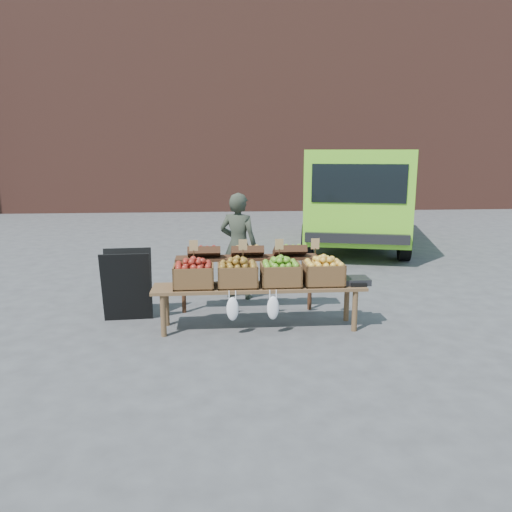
{
  "coord_description": "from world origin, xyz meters",
  "views": [
    {
      "loc": [
        -0.57,
        -5.81,
        2.25
      ],
      "look_at": [
        -0.04,
        0.8,
        0.85
      ],
      "focal_mm": 35.0,
      "sensor_mm": 36.0,
      "label": 1
    }
  ],
  "objects_px": {
    "crate_green_apples": "(323,274)",
    "crate_russet_pears": "(237,275)",
    "display_bench": "(259,307)",
    "weighing_scale": "(355,281)",
    "back_table": "(247,276)",
    "delivery_van": "(355,198)",
    "chalkboard_sign": "(127,285)",
    "crate_red_apples": "(281,274)",
    "vendor": "(238,246)",
    "crate_golden_apples": "(194,276)"
  },
  "relations": [
    {
      "from": "vendor",
      "to": "delivery_van",
      "type": "bearing_deg",
      "value": -101.35
    },
    {
      "from": "crate_golden_apples",
      "to": "vendor",
      "type": "bearing_deg",
      "value": 66.16
    },
    {
      "from": "display_bench",
      "to": "weighing_scale",
      "type": "distance_m",
      "value": 1.29
    },
    {
      "from": "back_table",
      "to": "weighing_scale",
      "type": "relative_size",
      "value": 6.18
    },
    {
      "from": "chalkboard_sign",
      "to": "crate_green_apples",
      "type": "bearing_deg",
      "value": -14.34
    },
    {
      "from": "vendor",
      "to": "crate_russet_pears",
      "type": "bearing_deg",
      "value": 111.02
    },
    {
      "from": "display_bench",
      "to": "weighing_scale",
      "type": "bearing_deg",
      "value": 0.0
    },
    {
      "from": "vendor",
      "to": "back_table",
      "type": "height_order",
      "value": "vendor"
    },
    {
      "from": "crate_golden_apples",
      "to": "weighing_scale",
      "type": "height_order",
      "value": "crate_golden_apples"
    },
    {
      "from": "weighing_scale",
      "to": "vendor",
      "type": "bearing_deg",
      "value": 135.54
    },
    {
      "from": "crate_russet_pears",
      "to": "crate_green_apples",
      "type": "bearing_deg",
      "value": 0.0
    },
    {
      "from": "display_bench",
      "to": "crate_russet_pears",
      "type": "height_order",
      "value": "crate_russet_pears"
    },
    {
      "from": "vendor",
      "to": "display_bench",
      "type": "relative_size",
      "value": 0.61
    },
    {
      "from": "crate_green_apples",
      "to": "crate_russet_pears",
      "type": "bearing_deg",
      "value": 180.0
    },
    {
      "from": "delivery_van",
      "to": "crate_russet_pears",
      "type": "bearing_deg",
      "value": -104.14
    },
    {
      "from": "chalkboard_sign",
      "to": "crate_green_apples",
      "type": "xyz_separation_m",
      "value": [
        2.57,
        -0.49,
        0.23
      ]
    },
    {
      "from": "chalkboard_sign",
      "to": "weighing_scale",
      "type": "relative_size",
      "value": 2.85
    },
    {
      "from": "chalkboard_sign",
      "to": "crate_golden_apples",
      "type": "bearing_deg",
      "value": -31.54
    },
    {
      "from": "crate_russet_pears",
      "to": "crate_red_apples",
      "type": "xyz_separation_m",
      "value": [
        0.55,
        0.0,
        0.0
      ]
    },
    {
      "from": "crate_golden_apples",
      "to": "crate_red_apples",
      "type": "height_order",
      "value": "same"
    },
    {
      "from": "back_table",
      "to": "display_bench",
      "type": "relative_size",
      "value": 0.78
    },
    {
      "from": "vendor",
      "to": "crate_red_apples",
      "type": "height_order",
      "value": "vendor"
    },
    {
      "from": "vendor",
      "to": "chalkboard_sign",
      "type": "distance_m",
      "value": 1.84
    },
    {
      "from": "crate_golden_apples",
      "to": "crate_red_apples",
      "type": "bearing_deg",
      "value": 0.0
    },
    {
      "from": "chalkboard_sign",
      "to": "crate_red_apples",
      "type": "height_order",
      "value": "chalkboard_sign"
    },
    {
      "from": "display_bench",
      "to": "crate_red_apples",
      "type": "bearing_deg",
      "value": 0.0
    },
    {
      "from": "back_table",
      "to": "crate_russet_pears",
      "type": "bearing_deg",
      "value": -103.2
    },
    {
      "from": "vendor",
      "to": "weighing_scale",
      "type": "xyz_separation_m",
      "value": [
        1.45,
        -1.42,
        -0.21
      ]
    },
    {
      "from": "crate_russet_pears",
      "to": "crate_red_apples",
      "type": "height_order",
      "value": "same"
    },
    {
      "from": "chalkboard_sign",
      "to": "display_bench",
      "type": "relative_size",
      "value": 0.36
    },
    {
      "from": "delivery_van",
      "to": "chalkboard_sign",
      "type": "distance_m",
      "value": 6.89
    },
    {
      "from": "crate_red_apples",
      "to": "crate_green_apples",
      "type": "xyz_separation_m",
      "value": [
        0.55,
        0.0,
        0.0
      ]
    },
    {
      "from": "vendor",
      "to": "weighing_scale",
      "type": "relative_size",
      "value": 4.81
    },
    {
      "from": "crate_golden_apples",
      "to": "chalkboard_sign",
      "type": "bearing_deg",
      "value": 152.09
    },
    {
      "from": "display_bench",
      "to": "crate_golden_apples",
      "type": "height_order",
      "value": "crate_golden_apples"
    },
    {
      "from": "chalkboard_sign",
      "to": "back_table",
      "type": "bearing_deg",
      "value": 4.54
    },
    {
      "from": "vendor",
      "to": "crate_red_apples",
      "type": "distance_m",
      "value": 1.5
    },
    {
      "from": "chalkboard_sign",
      "to": "back_table",
      "type": "height_order",
      "value": "back_table"
    },
    {
      "from": "weighing_scale",
      "to": "back_table",
      "type": "bearing_deg",
      "value": 152.03
    },
    {
      "from": "crate_golden_apples",
      "to": "crate_green_apples",
      "type": "bearing_deg",
      "value": 0.0
    },
    {
      "from": "vendor",
      "to": "chalkboard_sign",
      "type": "height_order",
      "value": "vendor"
    },
    {
      "from": "display_bench",
      "to": "crate_russet_pears",
      "type": "distance_m",
      "value": 0.51
    },
    {
      "from": "vendor",
      "to": "crate_green_apples",
      "type": "bearing_deg",
      "value": 149.9
    },
    {
      "from": "crate_russet_pears",
      "to": "crate_red_apples",
      "type": "relative_size",
      "value": 1.0
    },
    {
      "from": "delivery_van",
      "to": "display_bench",
      "type": "distance_m",
      "value": 6.34
    },
    {
      "from": "chalkboard_sign",
      "to": "delivery_van",
      "type": "bearing_deg",
      "value": 44.9
    },
    {
      "from": "display_bench",
      "to": "crate_green_apples",
      "type": "bearing_deg",
      "value": 0.0
    },
    {
      "from": "vendor",
      "to": "chalkboard_sign",
      "type": "relative_size",
      "value": 1.69
    },
    {
      "from": "display_bench",
      "to": "crate_russet_pears",
      "type": "xyz_separation_m",
      "value": [
        -0.28,
        0.0,
        0.42
      ]
    },
    {
      "from": "crate_green_apples",
      "to": "vendor",
      "type": "bearing_deg",
      "value": 125.75
    }
  ]
}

